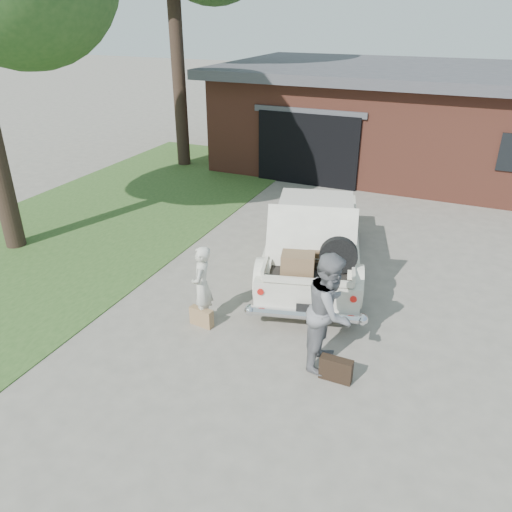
% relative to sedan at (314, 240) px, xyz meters
% --- Properties ---
extents(ground, '(90.00, 90.00, 0.00)m').
position_rel_sedan_xyz_m(ground, '(-0.47, -2.50, -0.71)').
color(ground, gray).
rests_on(ground, ground).
extents(grass_strip, '(6.00, 16.00, 0.02)m').
position_rel_sedan_xyz_m(grass_strip, '(-5.97, 0.50, -0.70)').
color(grass_strip, '#2D4C1E').
rests_on(grass_strip, ground).
extents(house, '(12.80, 7.80, 3.30)m').
position_rel_sedan_xyz_m(house, '(0.51, 8.97, 0.96)').
color(house, brown).
rests_on(house, ground).
extents(sedan, '(3.02, 5.13, 1.90)m').
position_rel_sedan_xyz_m(sedan, '(0.00, 0.00, 0.00)').
color(sedan, white).
rests_on(sedan, ground).
extents(woman_left, '(0.48, 0.60, 1.45)m').
position_rel_sedan_xyz_m(woman_left, '(-1.17, -2.63, 0.02)').
color(woman_left, beige).
rests_on(woman_left, ground).
extents(woman_right, '(0.74, 0.94, 1.88)m').
position_rel_sedan_xyz_m(woman_right, '(1.15, -2.85, 0.23)').
color(woman_right, slate).
rests_on(woman_right, ground).
extents(suitcase_left, '(0.45, 0.19, 0.33)m').
position_rel_sedan_xyz_m(suitcase_left, '(-1.13, -2.75, -0.54)').
color(suitcase_left, '#A07B51').
rests_on(suitcase_left, ground).
extents(suitcase_right, '(0.49, 0.16, 0.38)m').
position_rel_sedan_xyz_m(suitcase_right, '(1.40, -3.21, -0.52)').
color(suitcase_right, black).
rests_on(suitcase_right, ground).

